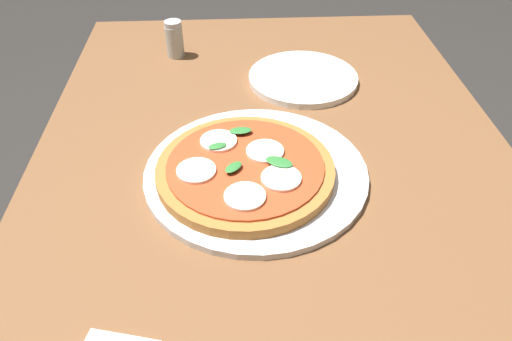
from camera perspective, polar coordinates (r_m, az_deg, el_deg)
name	(u,v)px	position (r m, az deg, el deg)	size (l,w,h in m)	color
dining_table	(277,227)	(0.88, 2.47, -6.56)	(1.38, 0.86, 0.73)	brown
serving_tray	(256,172)	(0.83, 0.00, -0.21)	(0.37, 0.37, 0.01)	silver
pizza	(245,169)	(0.81, -1.26, 0.15)	(0.29, 0.29, 0.03)	#B27033
plate_white	(303,78)	(1.10, 5.45, 10.56)	(0.24, 0.24, 0.01)	white
pepper_shaker	(174,39)	(1.20, -9.40, 14.72)	(0.04, 0.04, 0.09)	#B2B7AD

